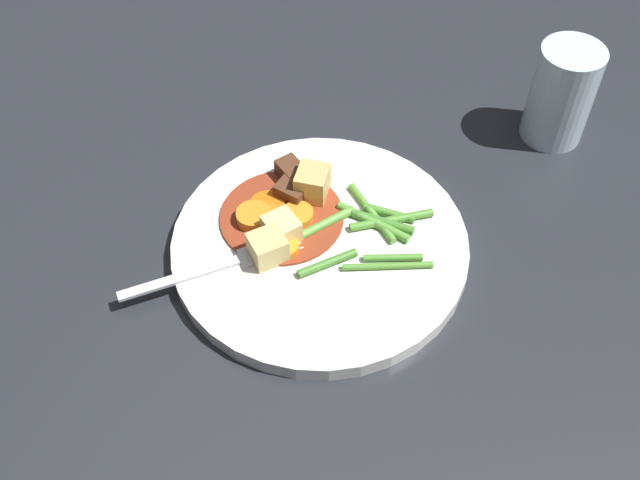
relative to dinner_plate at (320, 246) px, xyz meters
The scene contains 24 objects.
ground_plane 0.01m from the dinner_plate, ahead, with size 3.00×3.00×0.00m, color #26282D.
dinner_plate is the anchor object (origin of this frame).
stew_sauce 0.05m from the dinner_plate, 17.94° to the right, with size 0.12×0.12×0.00m, color #93381E.
carrot_slice_0 0.06m from the dinner_plate, ahead, with size 0.03×0.03×0.01m, color orange.
carrot_slice_1 0.07m from the dinner_plate, ahead, with size 0.03×0.03×0.01m, color orange.
carrot_slice_2 0.07m from the dinner_plate, 18.28° to the right, with size 0.03×0.03×0.01m, color orange.
carrot_slice_3 0.04m from the dinner_plate, 40.74° to the left, with size 0.03×0.03×0.01m, color orange.
carrot_slice_4 0.04m from the dinner_plate, 30.95° to the right, with size 0.03×0.03×0.01m, color orange.
potato_chunk_0 0.06m from the dinner_plate, 42.42° to the left, with size 0.03×0.03×0.03m, color #E5CC7A.
potato_chunk_1 0.06m from the dinner_plate, 63.12° to the right, with size 0.03×0.03×0.03m, color #DBBC6B.
potato_chunk_2 0.04m from the dinner_plate, 15.32° to the left, with size 0.03×0.03×0.03m, color #EAD68C.
meat_chunk_0 0.06m from the dinner_plate, 43.39° to the right, with size 0.03×0.03×0.02m, color #56331E.
meat_chunk_1 0.09m from the dinner_plate, 50.44° to the right, with size 0.02×0.03×0.02m, color #56331E.
green_bean_0 0.07m from the dinner_plate, 143.04° to the right, with size 0.01×0.01×0.08m, color #599E38.
green_bean_1 0.02m from the dinner_plate, 101.72° to the right, with size 0.01×0.01×0.06m, color #66AD42.
green_bean_2 0.08m from the dinner_plate, 135.72° to the right, with size 0.01×0.01×0.05m, color #599E38.
green_bean_3 0.03m from the dinner_plate, 121.87° to the left, with size 0.01×0.01×0.06m, color #4C8E33.
green_bean_4 0.07m from the dinner_plate, behind, with size 0.01×0.01×0.08m, color #599E38.
green_bean_5 0.07m from the dinner_plate, behind, with size 0.01×0.01×0.06m, color #599E38.
green_bean_6 0.06m from the dinner_plate, 140.04° to the right, with size 0.01×0.01×0.08m, color #66AD42.
green_bean_7 0.06m from the dinner_plate, 128.77° to the right, with size 0.01×0.01×0.08m, color #66AD42.
green_bean_8 0.07m from the dinner_plate, 143.29° to the right, with size 0.01×0.01×0.06m, color #4C8E33.
fork 0.10m from the dinner_plate, 38.71° to the left, with size 0.14×0.13×0.00m.
water_glass 0.31m from the dinner_plate, 127.15° to the right, with size 0.07×0.07×0.11m, color silver.
Camera 1 is at (-0.15, 0.43, 0.58)m, focal length 42.70 mm.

